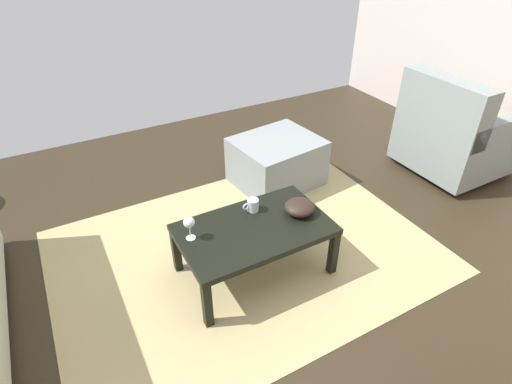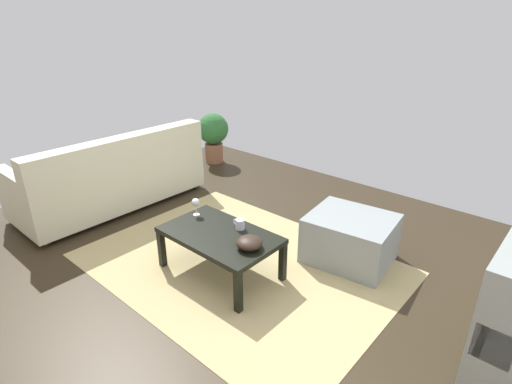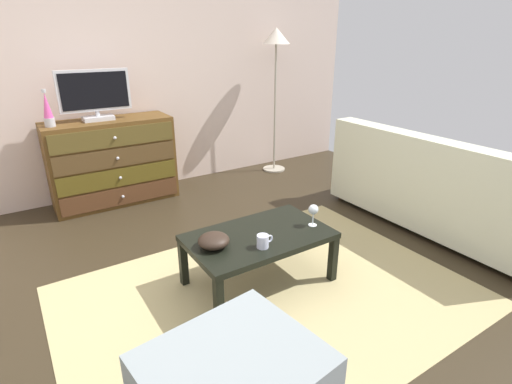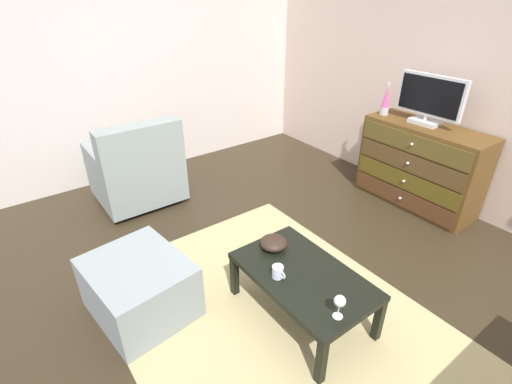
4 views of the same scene
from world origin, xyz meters
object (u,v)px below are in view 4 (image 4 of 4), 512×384
mug (278,272)px  bowl_decorative (274,243)px  armchair (137,170)px  lava_lamp (386,101)px  coffee_table (303,278)px  wine_glass (340,302)px  dresser (420,166)px  ottoman (140,288)px  tv (430,99)px

mug → bowl_decorative: size_ratio=0.57×
armchair → mug: bearing=3.8°
lava_lamp → armchair: 2.69m
coffee_table → wine_glass: size_ratio=6.10×
dresser → wine_glass: 2.28m
mug → ottoman: mug is taller
dresser → lava_lamp: (-0.50, -0.04, 0.57)m
lava_lamp → armchair: bearing=-118.9°
mug → bowl_decorative: 0.31m
tv → ottoman: tv is taller
lava_lamp → bowl_decorative: lava_lamp is taller
coffee_table → bowl_decorative: bearing=178.3°
tv → dresser: bearing=-19.0°
lava_lamp → bowl_decorative: bearing=-72.7°
wine_glass → armchair: 2.61m
mug → bowl_decorative: bearing=146.6°
mug → armchair: 2.14m
lava_lamp → mug: bearing=-67.8°
wine_glass → mug: bearing=-171.7°
wine_glass → armchair: bearing=-175.4°
tv → coffee_table: tv is taller
lava_lamp → ottoman: 2.99m
dresser → ottoman: (-0.26, -2.91, -0.22)m
wine_glass → ottoman: (-1.09, -0.79, -0.28)m
wine_glass → ottoman: size_ratio=0.22×
coffee_table → tv: bearing=104.1°
tv → lava_lamp: size_ratio=1.99×
dresser → armchair: 2.92m
ottoman → wine_glass: bearing=35.9°
dresser → mug: dresser is taller
bowl_decorative → lava_lamp: bearing=107.3°
lava_lamp → wine_glass: 2.52m
tv → lava_lamp: bearing=-171.1°
coffee_table → bowl_decorative: size_ratio=4.79×
tv → armchair: bearing=-125.7°
lava_lamp → mug: 2.39m
lava_lamp → armchair: (-1.26, -2.29, -0.63)m
coffee_table → dresser: bearing=102.4°
dresser → tv: (-0.07, 0.02, 0.68)m
coffee_table → mug: mug is taller
dresser → lava_lamp: bearing=-175.0°
tv → lava_lamp: tv is taller
coffee_table → ottoman: bearing=-128.5°
bowl_decorative → dresser: bearing=93.3°
lava_lamp → armchair: size_ratio=0.36×
tv → mug: bearing=-78.7°
coffee_table → armchair: size_ratio=1.04×
tv → lava_lamp: 0.45m
tv → bowl_decorative: tv is taller
tv → wine_glass: size_ratio=4.18×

